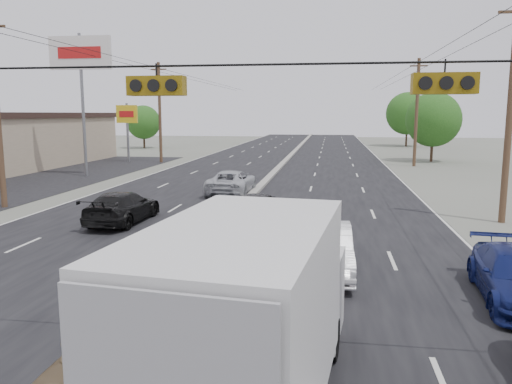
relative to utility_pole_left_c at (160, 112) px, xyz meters
The scene contains 20 objects.
ground 42.22m from the utility_pole_left_c, 72.65° to the right, with size 200.00×200.00×0.00m, color #606356.
road_surface 16.80m from the utility_pole_left_c, 38.66° to the right, with size 20.00×160.00×0.02m, color black.
center_median 16.77m from the utility_pole_left_c, 38.66° to the right, with size 0.50×160.00×0.20m, color gray.
parking_lot 16.47m from the utility_pole_left_c, 106.70° to the right, with size 10.00×42.00×0.02m, color black.
utility_pole_left_c is the anchor object (origin of this frame).
utility_pole_right_b 35.36m from the utility_pole_left_c, 45.00° to the right, with size 1.60×0.30×10.00m.
utility_pole_right_c 25.00m from the utility_pole_left_c, ahead, with size 1.60×0.30×10.00m.
traffic_signals 42.35m from the utility_pole_left_c, 70.84° to the right, with size 25.00×0.30×0.54m.
pole_sign_billboard 12.73m from the utility_pole_left_c, 99.46° to the right, with size 5.00×0.25×11.00m.
pole_sign_far 3.57m from the utility_pole_left_c, behind, with size 2.20×0.25×6.00m.
tree_left_far 22.19m from the utility_pole_left_c, 115.41° to the left, with size 4.80×4.80×6.12m.
tree_right_mid 27.96m from the utility_pole_left_c, 10.30° to the left, with size 5.60×5.60×7.14m.
tree_right_far 41.38m from the utility_pole_left_c, 46.47° to the left, with size 6.40×6.40×8.16m.
box_truck 44.54m from the utility_pole_left_c, 68.91° to the right, with size 3.06×6.91×3.40m.
tan_sedan 43.53m from the utility_pole_left_c, 71.28° to the right, with size 2.26×5.56×1.61m, color brown.
red_sedan 38.53m from the utility_pole_left_c, 66.11° to the right, with size 1.38×3.95×1.30m, color #AB1C0A.
queue_car_a 31.54m from the utility_pole_left_c, 63.58° to the right, with size 1.79×4.46×1.52m, color black.
queue_car_b 37.93m from the utility_pole_left_c, 63.08° to the right, with size 1.58×4.53×1.49m, color white.
oncoming_near 29.09m from the utility_pole_left_c, 74.23° to the right, with size 2.02×4.97×1.44m, color black.
oncoming_far 22.21m from the utility_pole_left_c, 59.36° to the right, with size 2.43×5.28×1.47m, color #AFB2B7.
Camera 1 is at (4.66, -8.86, 4.96)m, focal length 35.00 mm.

